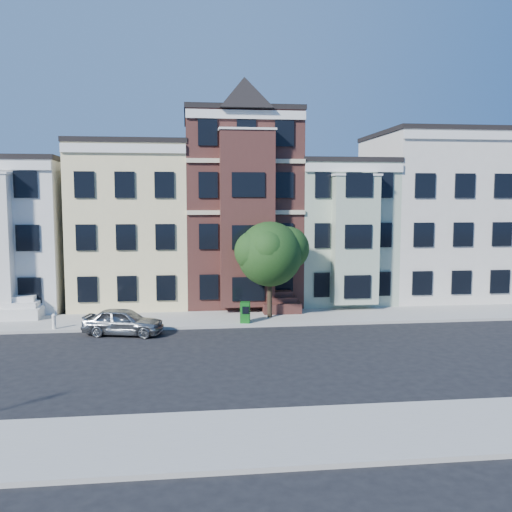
{
  "coord_description": "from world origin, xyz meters",
  "views": [
    {
      "loc": [
        -3.51,
        -23.47,
        6.85
      ],
      "look_at": [
        -0.37,
        2.29,
        4.2
      ],
      "focal_mm": 40.0,
      "sensor_mm": 36.0,
      "label": 1
    }
  ],
  "objects": [
    {
      "name": "street_tree",
      "position": [
        1.08,
        7.82,
        3.48
      ],
      "size": [
        5.86,
        5.86,
        6.67
      ],
      "primitive_type": null,
      "rotation": [
        0.0,
        0.0,
        -0.02
      ],
      "color": "#24491A",
      "rests_on": "far_sidewalk"
    },
    {
      "name": "parked_car",
      "position": [
        -6.72,
        5.2,
        0.68
      ],
      "size": [
        4.28,
        2.52,
        1.37
      ],
      "primitive_type": "imported",
      "rotation": [
        0.0,
        0.0,
        1.33
      ],
      "color": "gray",
      "rests_on": "ground"
    },
    {
      "name": "house_green",
      "position": [
        6.5,
        14.5,
        4.5
      ],
      "size": [
        6.0,
        9.0,
        9.0
      ],
      "primitive_type": "cube",
      "color": "#A2B499",
      "rests_on": "ground"
    },
    {
      "name": "fire_hydrant",
      "position": [
        -10.33,
        6.3,
        0.46
      ],
      "size": [
        0.24,
        0.24,
        0.63
      ],
      "primitive_type": "cylinder",
      "rotation": [
        0.0,
        0.0,
        -0.07
      ],
      "color": "silver",
      "rests_on": "far_sidewalk"
    },
    {
      "name": "house_cream",
      "position": [
        13.5,
        14.5,
        5.5
      ],
      "size": [
        8.0,
        9.0,
        11.0
      ],
      "primitive_type": "cube",
      "color": "silver",
      "rests_on": "ground"
    },
    {
      "name": "house_white",
      "position": [
        -15.0,
        14.5,
        4.5
      ],
      "size": [
        8.0,
        9.0,
        9.0
      ],
      "primitive_type": "cube",
      "color": "silver",
      "rests_on": "ground"
    },
    {
      "name": "far_sidewalk",
      "position": [
        0.0,
        8.0,
        0.07
      ],
      "size": [
        60.0,
        4.0,
        0.15
      ],
      "primitive_type": "cube",
      "color": "#9E9B93",
      "rests_on": "ground"
    },
    {
      "name": "newspaper_box",
      "position": [
        -0.44,
        6.55,
        0.71
      ],
      "size": [
        0.59,
        0.55,
        1.13
      ],
      "primitive_type": "cube",
      "rotation": [
        0.0,
        0.0,
        -0.21
      ],
      "color": "#116018",
      "rests_on": "far_sidewalk"
    },
    {
      "name": "house_brown",
      "position": [
        0.0,
        14.5,
        6.0
      ],
      "size": [
        7.0,
        9.0,
        12.0
      ],
      "primitive_type": "cube",
      "color": "#43211D",
      "rests_on": "ground"
    },
    {
      "name": "house_yellow",
      "position": [
        -7.0,
        14.5,
        5.0
      ],
      "size": [
        7.0,
        9.0,
        10.0
      ],
      "primitive_type": "cube",
      "color": "#F5E2A1",
      "rests_on": "ground"
    },
    {
      "name": "near_sidewalk",
      "position": [
        0.0,
        -8.0,
        0.07
      ],
      "size": [
        60.0,
        4.0,
        0.15
      ],
      "primitive_type": "cube",
      "color": "#9E9B93",
      "rests_on": "ground"
    },
    {
      "name": "ground",
      "position": [
        0.0,
        0.0,
        0.0
      ],
      "size": [
        120.0,
        120.0,
        0.0
      ],
      "primitive_type": "plane",
      "color": "black"
    }
  ]
}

